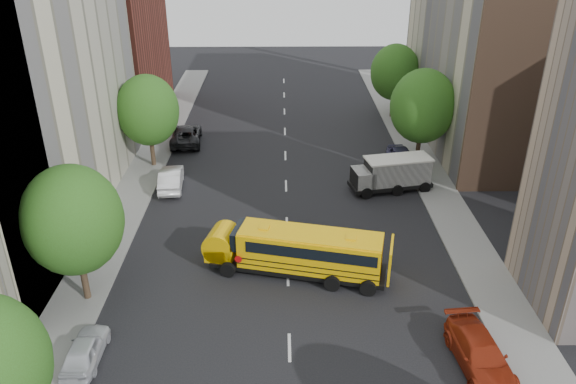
{
  "coord_description": "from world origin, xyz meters",
  "views": [
    {
      "loc": [
        -0.33,
        -29.03,
        19.06
      ],
      "look_at": [
        0.05,
        2.0,
        3.48
      ],
      "focal_mm": 35.0,
      "sensor_mm": 36.0,
      "label": 1
    }
  ],
  "objects_px": {
    "safari_truck": "(392,173)",
    "parked_car_1": "(171,178)",
    "parked_car_0": "(85,350)",
    "school_bus": "(297,250)",
    "parked_car_3": "(480,354)",
    "street_tree_1": "(73,220)",
    "parked_car_2": "(186,135)",
    "street_tree_4": "(423,106)",
    "street_tree_2": "(148,110)",
    "parked_car_4": "(402,158)",
    "street_tree_5": "(395,72)"
  },
  "relations": [
    {
      "from": "street_tree_5",
      "to": "parked_car_2",
      "type": "height_order",
      "value": "street_tree_5"
    },
    {
      "from": "street_tree_4",
      "to": "street_tree_5",
      "type": "xyz_separation_m",
      "value": [
        -0.0,
        12.0,
        -0.37
      ]
    },
    {
      "from": "parked_car_4",
      "to": "parked_car_0",
      "type": "bearing_deg",
      "value": -134.52
    },
    {
      "from": "school_bus",
      "to": "safari_truck",
      "type": "relative_size",
      "value": 1.62
    },
    {
      "from": "parked_car_2",
      "to": "parked_car_1",
      "type": "bearing_deg",
      "value": 86.26
    },
    {
      "from": "school_bus",
      "to": "parked_car_1",
      "type": "relative_size",
      "value": 2.21
    },
    {
      "from": "street_tree_2",
      "to": "street_tree_5",
      "type": "height_order",
      "value": "street_tree_2"
    },
    {
      "from": "parked_car_2",
      "to": "parked_car_0",
      "type": "bearing_deg",
      "value": 83.62
    },
    {
      "from": "street_tree_4",
      "to": "school_bus",
      "type": "height_order",
      "value": "street_tree_4"
    },
    {
      "from": "street_tree_1",
      "to": "school_bus",
      "type": "bearing_deg",
      "value": 11.47
    },
    {
      "from": "street_tree_4",
      "to": "safari_truck",
      "type": "relative_size",
      "value": 1.26
    },
    {
      "from": "parked_car_3",
      "to": "parked_car_4",
      "type": "xyz_separation_m",
      "value": [
        0.8,
        22.78,
        0.05
      ]
    },
    {
      "from": "safari_truck",
      "to": "parked_car_2",
      "type": "bearing_deg",
      "value": 138.13
    },
    {
      "from": "street_tree_4",
      "to": "street_tree_5",
      "type": "height_order",
      "value": "street_tree_4"
    },
    {
      "from": "safari_truck",
      "to": "street_tree_5",
      "type": "bearing_deg",
      "value": 68.21
    },
    {
      "from": "street_tree_2",
      "to": "parked_car_2",
      "type": "height_order",
      "value": "street_tree_2"
    },
    {
      "from": "street_tree_2",
      "to": "parked_car_4",
      "type": "distance_m",
      "value": 21.0
    },
    {
      "from": "street_tree_4",
      "to": "parked_car_0",
      "type": "distance_m",
      "value": 31.02
    },
    {
      "from": "street_tree_1",
      "to": "street_tree_4",
      "type": "relative_size",
      "value": 0.98
    },
    {
      "from": "street_tree_2",
      "to": "street_tree_5",
      "type": "xyz_separation_m",
      "value": [
        22.0,
        12.0,
        -0.12
      ]
    },
    {
      "from": "parked_car_2",
      "to": "parked_car_3",
      "type": "relative_size",
      "value": 1.12
    },
    {
      "from": "safari_truck",
      "to": "parked_car_0",
      "type": "bearing_deg",
      "value": -145.89
    },
    {
      "from": "parked_car_0",
      "to": "parked_car_1",
      "type": "xyz_separation_m",
      "value": [
        0.8,
        18.59,
        0.13
      ]
    },
    {
      "from": "parked_car_3",
      "to": "street_tree_4",
      "type": "bearing_deg",
      "value": 79.08
    },
    {
      "from": "street_tree_4",
      "to": "parked_car_2",
      "type": "xyz_separation_m",
      "value": [
        -20.04,
        5.15,
        -4.28
      ]
    },
    {
      "from": "parked_car_1",
      "to": "street_tree_2",
      "type": "bearing_deg",
      "value": -67.68
    },
    {
      "from": "parked_car_4",
      "to": "parked_car_2",
      "type": "bearing_deg",
      "value": 159.3
    },
    {
      "from": "safari_truck",
      "to": "parked_car_1",
      "type": "distance_m",
      "value": 16.78
    },
    {
      "from": "street_tree_5",
      "to": "safari_truck",
      "type": "relative_size",
      "value": 1.17
    },
    {
      "from": "parked_car_0",
      "to": "parked_car_1",
      "type": "height_order",
      "value": "parked_car_1"
    },
    {
      "from": "street_tree_5",
      "to": "parked_car_0",
      "type": "height_order",
      "value": "street_tree_5"
    },
    {
      "from": "street_tree_1",
      "to": "parked_car_2",
      "type": "distance_m",
      "value": 23.6
    },
    {
      "from": "safari_truck",
      "to": "parked_car_1",
      "type": "relative_size",
      "value": 1.36
    },
    {
      "from": "parked_car_0",
      "to": "parked_car_3",
      "type": "height_order",
      "value": "parked_car_3"
    },
    {
      "from": "parked_car_1",
      "to": "parked_car_3",
      "type": "relative_size",
      "value": 0.92
    },
    {
      "from": "street_tree_1",
      "to": "parked_car_0",
      "type": "relative_size",
      "value": 2.08
    },
    {
      "from": "school_bus",
      "to": "parked_car_3",
      "type": "relative_size",
      "value": 2.04
    },
    {
      "from": "street_tree_1",
      "to": "parked_car_4",
      "type": "height_order",
      "value": "street_tree_1"
    },
    {
      "from": "street_tree_2",
      "to": "parked_car_0",
      "type": "bearing_deg",
      "value": -86.48
    },
    {
      "from": "street_tree_1",
      "to": "parked_car_4",
      "type": "xyz_separation_m",
      "value": [
        20.6,
        17.43,
        -4.16
      ]
    },
    {
      "from": "parked_car_3",
      "to": "street_tree_1",
      "type": "bearing_deg",
      "value": 159.32
    },
    {
      "from": "street_tree_2",
      "to": "safari_truck",
      "type": "height_order",
      "value": "street_tree_2"
    },
    {
      "from": "school_bus",
      "to": "parked_car_2",
      "type": "bearing_deg",
      "value": 128.13
    },
    {
      "from": "street_tree_1",
      "to": "parked_car_3",
      "type": "relative_size",
      "value": 1.55
    },
    {
      "from": "street_tree_4",
      "to": "school_bus",
      "type": "bearing_deg",
      "value": -123.81
    },
    {
      "from": "safari_truck",
      "to": "parked_car_3",
      "type": "relative_size",
      "value": 1.26
    },
    {
      "from": "safari_truck",
      "to": "parked_car_1",
      "type": "bearing_deg",
      "value": 166.31
    },
    {
      "from": "school_bus",
      "to": "parked_car_1",
      "type": "bearing_deg",
      "value": 142.48
    },
    {
      "from": "parked_car_2",
      "to": "street_tree_4",
      "type": "bearing_deg",
      "value": 160.35
    },
    {
      "from": "street_tree_4",
      "to": "parked_car_1",
      "type": "xyz_separation_m",
      "value": [
        -19.8,
        -4.17,
        -4.3
      ]
    }
  ]
}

